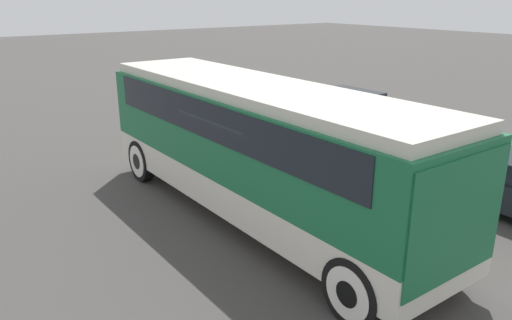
# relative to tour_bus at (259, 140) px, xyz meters

# --- Properties ---
(ground_plane) EXTENTS (120.00, 120.00, 0.00)m
(ground_plane) POSITION_rel_tour_bus_xyz_m (-0.10, 0.00, -1.90)
(ground_plane) COLOR #423F3D
(tour_bus) EXTENTS (9.95, 2.51, 3.14)m
(tour_bus) POSITION_rel_tour_bus_xyz_m (0.00, 0.00, 0.00)
(tour_bus) COLOR silver
(tour_bus) RESTS_ON ground_plane
(parked_car_near) EXTENTS (4.51, 1.91, 1.43)m
(parked_car_near) POSITION_rel_tour_bus_xyz_m (-4.58, 7.80, -1.17)
(parked_car_near) COLOR silver
(parked_car_near) RESTS_ON ground_plane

